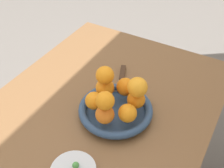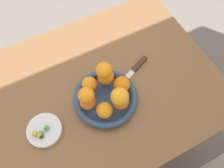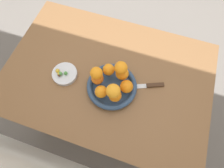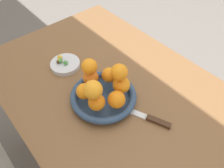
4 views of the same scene
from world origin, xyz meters
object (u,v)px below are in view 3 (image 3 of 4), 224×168
at_px(candy_dish, 65,74).
at_px(orange_0, 126,86).
at_px(orange_2, 109,70).
at_px(candy_ball_0, 58,71).
at_px(orange_5, 115,95).
at_px(knife, 143,86).
at_px(candy_ball_3, 59,75).
at_px(dining_table, 108,81).
at_px(orange_6, 96,73).
at_px(candy_ball_5, 66,73).
at_px(candy_ball_2, 60,74).
at_px(orange_3, 97,78).
at_px(candy_ball_4, 58,70).
at_px(orange_1, 122,73).
at_px(orange_4, 101,92).
at_px(orange_8, 121,68).
at_px(orange_7, 113,91).
at_px(candy_ball_1, 59,74).

relative_size(candy_dish, orange_0, 2.06).
bearing_deg(orange_2, candy_ball_0, 15.74).
distance_m(candy_dish, orange_5, 0.30).
bearing_deg(knife, candy_ball_3, 12.06).
height_order(dining_table, orange_6, orange_6).
xyz_separation_m(dining_table, orange_5, (-0.08, 0.12, 0.16)).
height_order(orange_6, candy_ball_5, orange_6).
relative_size(orange_2, candy_ball_2, 2.86).
height_order(orange_3, knife, orange_3).
height_order(orange_2, candy_ball_4, orange_2).
bearing_deg(orange_0, orange_1, -55.89).
bearing_deg(candy_ball_4, orange_3, -178.67).
relative_size(orange_5, candy_ball_5, 3.12).
bearing_deg(dining_table, candy_ball_3, 23.38).
xyz_separation_m(orange_4, orange_5, (-0.07, -0.00, 0.00)).
height_order(orange_2, orange_8, orange_8).
distance_m(orange_3, orange_6, 0.06).
height_order(orange_5, candy_ball_4, orange_5).
height_order(orange_5, knife, orange_5).
xyz_separation_m(orange_8, candy_ball_0, (0.32, 0.07, -0.10)).
relative_size(orange_6, orange_7, 0.91).
height_order(orange_0, orange_2, orange_0).
bearing_deg(orange_0, orange_8, -48.09).
distance_m(orange_2, orange_8, 0.09).
xyz_separation_m(dining_table, orange_6, (0.02, 0.07, 0.22)).
distance_m(orange_8, candy_ball_0, 0.34).
bearing_deg(knife, candy_dish, 9.42).
bearing_deg(orange_0, candy_ball_3, 5.44).
distance_m(candy_dish, candy_ball_3, 0.03).
bearing_deg(candy_ball_5, candy_dish, -10.35).
relative_size(orange_8, candy_ball_1, 3.08).
bearing_deg(orange_6, orange_0, -177.93).
bearing_deg(candy_dish, candy_ball_0, 4.97).
bearing_deg(orange_8, orange_1, -144.61).
bearing_deg(orange_1, orange_2, -0.25).
xyz_separation_m(orange_2, candy_ball_3, (0.24, 0.09, -0.04)).
bearing_deg(orange_0, candy_ball_1, 4.25).
height_order(orange_6, knife, orange_6).
height_order(dining_table, candy_ball_5, candy_ball_5).
distance_m(orange_6, knife, 0.26).
distance_m(orange_4, candy_ball_0, 0.27).
bearing_deg(orange_4, candy_ball_4, -11.64).
bearing_deg(orange_3, orange_5, 152.81).
bearing_deg(orange_7, dining_table, -59.43).
distance_m(candy_ball_0, candy_ball_4, 0.00).
bearing_deg(orange_6, knife, -164.22).
relative_size(orange_4, candy_ball_3, 3.70).
xyz_separation_m(orange_3, orange_7, (-0.10, 0.06, 0.06)).
bearing_deg(candy_ball_3, orange_4, 173.07).
distance_m(orange_8, candy_ball_4, 0.34).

